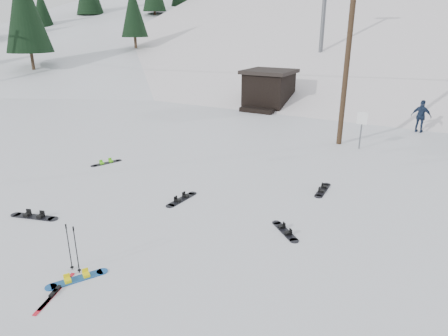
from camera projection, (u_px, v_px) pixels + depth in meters
The scene contains 17 objects.
ground at pixel (119, 268), 10.11m from camera, with size 200.00×200.00×0.00m, color silver.
ski_slope at pixel (387, 152), 59.27m from camera, with size 60.00×75.00×45.00m, color white.
ridge_left at pixel (164, 126), 69.80m from camera, with size 34.00×85.00×38.00m, color silver.
treeline_left at pixel (138, 66), 58.58m from camera, with size 20.00×64.00×10.00m, color black, non-canonical shape.
treeline_crest at pixel (419, 55), 80.61m from camera, with size 50.00×6.00×10.00m, color black, non-canonical shape.
utility_pole at pixel (348, 50), 19.07m from camera, with size 2.00×0.26×9.00m.
trail_sign at pixel (362, 124), 19.38m from camera, with size 0.50×0.09×1.85m.
lift_hut at pixel (269, 89), 29.12m from camera, with size 3.40×4.10×2.75m.
hero_snowboard at pixel (77, 279), 9.65m from camera, with size 0.86×1.33×0.10m.
hero_skis at pixel (55, 292), 9.17m from camera, with size 0.59×1.51×0.08m.
ski_poles at pixel (73, 248), 9.78m from camera, with size 0.35×0.09×1.28m.
board_scatter_a at pixel (34, 216), 12.78m from camera, with size 1.62×0.70×0.12m.
board_scatter_b at pixel (182, 199), 14.05m from camera, with size 0.37×1.56×0.11m.
board_scatter_c at pixel (106, 163), 17.73m from camera, with size 0.69×1.37×0.10m.
board_scatter_d at pixel (285, 231), 11.89m from camera, with size 1.13×1.05×0.10m.
board_scatter_f at pixel (323, 190), 14.83m from camera, with size 0.35×1.57×0.11m.
skier_navy at pixel (421, 116), 22.55m from camera, with size 1.08×0.45×1.84m, color #192640.
Camera 1 is at (6.55, -6.23, 5.83)m, focal length 32.00 mm.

